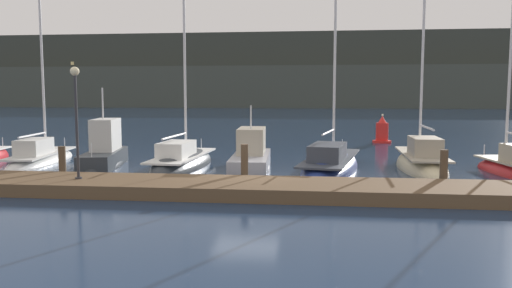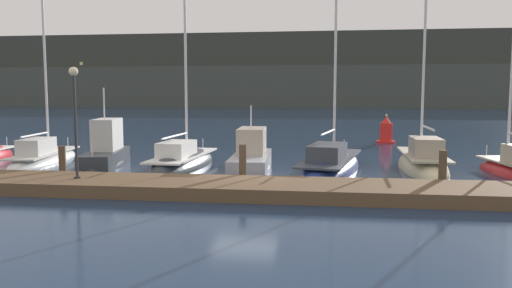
% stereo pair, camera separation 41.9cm
% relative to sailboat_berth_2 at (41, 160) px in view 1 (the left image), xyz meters
% --- Properties ---
extents(ground_plane, '(400.00, 400.00, 0.00)m').
position_rel_sailboat_berth_2_xyz_m(ground_plane, '(11.00, -4.64, -0.14)').
color(ground_plane, '#192D4C').
extents(dock, '(35.00, 2.80, 0.45)m').
position_rel_sailboat_berth_2_xyz_m(dock, '(11.00, -6.60, 0.08)').
color(dock, brown).
rests_on(dock, ground).
extents(mooring_pile_1, '(0.28, 0.28, 1.41)m').
position_rel_sailboat_berth_2_xyz_m(mooring_pile_1, '(3.75, -4.95, 0.56)').
color(mooring_pile_1, '#4C3D2D').
rests_on(mooring_pile_1, ground).
extents(mooring_pile_2, '(0.28, 0.28, 1.58)m').
position_rel_sailboat_berth_2_xyz_m(mooring_pile_2, '(11.00, -4.95, 0.65)').
color(mooring_pile_2, '#4C3D2D').
rests_on(mooring_pile_2, ground).
extents(mooring_pile_3, '(0.28, 0.28, 1.46)m').
position_rel_sailboat_berth_2_xyz_m(mooring_pile_3, '(18.24, -4.95, 0.59)').
color(mooring_pile_3, '#4C3D2D').
rests_on(mooring_pile_3, ground).
extents(sailboat_berth_2, '(2.73, 7.09, 9.07)m').
position_rel_sailboat_berth_2_xyz_m(sailboat_berth_2, '(0.00, 0.00, 0.00)').
color(sailboat_berth_2, white).
rests_on(sailboat_berth_2, ground).
extents(motorboat_berth_3, '(2.44, 5.36, 4.35)m').
position_rel_sailboat_berth_2_xyz_m(motorboat_berth_3, '(3.71, -0.90, 0.26)').
color(motorboat_berth_3, '#2D3338').
rests_on(motorboat_berth_3, ground).
extents(sailboat_berth_4, '(2.39, 7.28, 11.78)m').
position_rel_sailboat_berth_2_xyz_m(sailboat_berth_4, '(7.43, -0.68, -0.03)').
color(sailboat_berth_4, '#2D3338').
rests_on(sailboat_berth_4, ground).
extents(motorboat_berth_5, '(2.05, 5.83, 3.43)m').
position_rel_sailboat_berth_2_xyz_m(motorboat_berth_5, '(10.74, -1.01, 0.20)').
color(motorboat_berth_5, gray).
rests_on(motorboat_berth_5, ground).
extents(sailboat_berth_6, '(3.76, 8.73, 10.68)m').
position_rel_sailboat_berth_2_xyz_m(sailboat_berth_6, '(14.36, -0.76, -0.03)').
color(sailboat_berth_6, navy).
rests_on(sailboat_berth_6, ground).
extents(sailboat_berth_7, '(2.31, 6.93, 9.73)m').
position_rel_sailboat_berth_2_xyz_m(sailboat_berth_7, '(18.53, 0.12, -0.01)').
color(sailboat_berth_7, beige).
rests_on(sailboat_berth_7, ground).
extents(sailboat_berth_8, '(2.12, 5.31, 8.01)m').
position_rel_sailboat_berth_2_xyz_m(sailboat_berth_8, '(22.01, -1.03, 0.03)').
color(sailboat_berth_8, red).
rests_on(sailboat_berth_8, ground).
extents(channel_buoy, '(1.30, 1.30, 2.02)m').
position_rel_sailboat_berth_2_xyz_m(channel_buoy, '(18.34, 12.23, 0.62)').
color(channel_buoy, red).
rests_on(channel_buoy, ground).
extents(dock_lamppost, '(0.32, 0.32, 3.95)m').
position_rel_sailboat_berth_2_xyz_m(dock_lamppost, '(5.27, -6.69, 2.95)').
color(dock_lamppost, '#2D2D33').
rests_on(dock_lamppost, dock).
extents(hillside_backdrop, '(240.00, 23.00, 17.82)m').
position_rel_sailboat_berth_2_xyz_m(hillside_backdrop, '(9.77, 101.94, 8.07)').
color(hillside_backdrop, '#333833').
rests_on(hillside_backdrop, ground).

